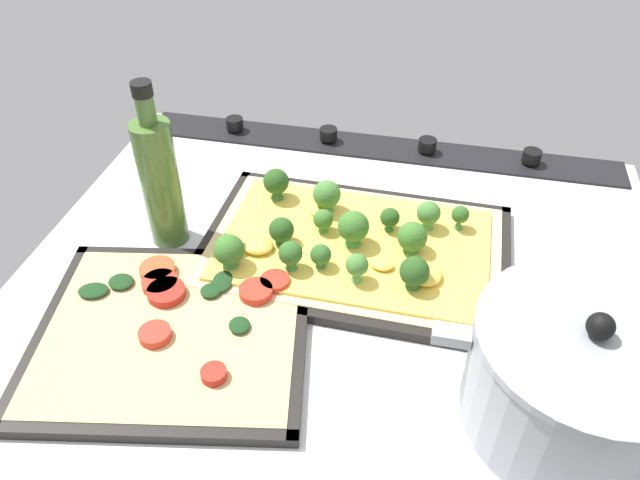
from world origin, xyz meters
TOP-DOWN VIEW (x-y plane):
  - ground_plane at (0.00, 0.00)cm, footprint 78.62×66.75cm
  - stove_control_panel at (0.00, -29.87)cm, footprint 75.48×7.00cm
  - baking_tray_front at (-0.87, -3.85)cm, footprint 38.92×26.61cm
  - broccoli_pizza at (-0.28, -3.66)cm, footprint 36.47×24.17cm
  - baking_tray_back at (16.26, 13.99)cm, footprint 33.68×31.44cm
  - veggie_pizza_back at (16.24, 13.16)cm, footprint 30.89×28.65cm
  - cooking_pot at (-24.81, 15.49)cm, footprint 27.32×20.53cm
  - oil_bottle at (23.19, -1.98)cm, footprint 4.77×4.77cm

SIDE VIEW (x-z plane):
  - ground_plane at x=0.00cm, z-range -3.00..0.00cm
  - baking_tray_front at x=-0.87cm, z-range -0.29..1.01cm
  - baking_tray_back at x=16.26cm, z-range -0.28..1.02cm
  - stove_control_panel at x=0.00cm, z-range -0.75..1.85cm
  - veggie_pizza_back at x=16.24cm, z-range 0.16..2.06cm
  - broccoli_pizza at x=-0.28cm, z-range -0.95..5.14cm
  - cooking_pot at x=-24.81cm, z-range -1.15..12.90cm
  - oil_bottle at x=23.19cm, z-range -1.87..20.09cm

